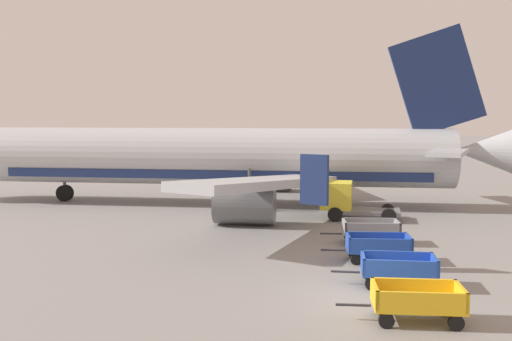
# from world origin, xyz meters

# --- Properties ---
(ground_plane) EXTENTS (220.00, 220.00, 0.00)m
(ground_plane) POSITION_xyz_m (0.00, 0.00, 0.00)
(ground_plane) COLOR gray
(airplane) EXTENTS (33.42, 28.04, 11.34)m
(airplane) POSITION_xyz_m (3.62, 19.37, 3.05)
(airplane) COLOR #B2B7BC
(airplane) RESTS_ON ground
(baggage_cart_nearest) EXTENTS (3.43, 2.48, 1.07)m
(baggage_cart_nearest) POSITION_xyz_m (0.10, -2.25, 0.60)
(baggage_cart_nearest) COLOR gold
(baggage_cart_nearest) RESTS_ON ground
(baggage_cart_second_in_row) EXTENTS (3.38, 2.56, 1.07)m
(baggage_cart_second_in_row) POSITION_xyz_m (1.82, 0.65, 0.60)
(baggage_cart_second_in_row) COLOR #234CB2
(baggage_cart_second_in_row) RESTS_ON ground
(baggage_cart_third_in_row) EXTENTS (3.46, 2.44, 1.07)m
(baggage_cart_third_in_row) POSITION_xyz_m (3.24, 3.59, 0.60)
(baggage_cart_third_in_row) COLOR #234CB2
(baggage_cart_third_in_row) RESTS_ON ground
(baggage_cart_fourth_in_row) EXTENTS (3.48, 2.42, 1.07)m
(baggage_cart_fourth_in_row) POSITION_xyz_m (4.92, 6.31, 0.60)
(baggage_cart_fourth_in_row) COLOR gray
(baggage_cart_fourth_in_row) RESTS_ON ground
(service_truck_beside_carts) EXTENTS (4.64, 4.15, 2.10)m
(service_truck_beside_carts) POSITION_xyz_m (7.35, 11.89, 1.10)
(service_truck_beside_carts) COLOR slate
(service_truck_beside_carts) RESTS_ON ground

